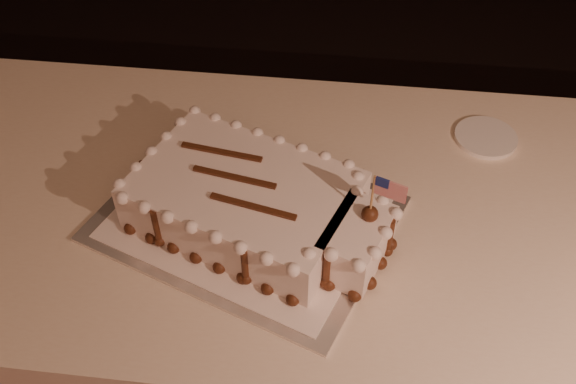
# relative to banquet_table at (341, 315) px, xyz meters

# --- Properties ---
(room_shell) EXTENTS (6.10, 8.10, 2.90)m
(room_shell) POSITION_rel_banquet_table_xyz_m (0.00, -0.60, 1.02)
(room_shell) COLOR black
(room_shell) RESTS_ON ground
(banquet_table) EXTENTS (2.40, 0.80, 0.75)m
(banquet_table) POSITION_rel_banquet_table_xyz_m (0.00, 0.00, 0.00)
(banquet_table) COLOR beige
(banquet_table) RESTS_ON ground
(cake_board) EXTENTS (0.62, 0.55, 0.01)m
(cake_board) POSITION_rel_banquet_table_xyz_m (-0.20, -0.05, 0.38)
(cake_board) COLOR silver
(cake_board) RESTS_ON banquet_table
(doily) EXTENTS (0.56, 0.49, 0.00)m
(doily) POSITION_rel_banquet_table_xyz_m (-0.20, -0.05, 0.38)
(doily) COLOR white
(doily) RESTS_ON cake_board
(sheet_cake) EXTENTS (0.51, 0.39, 0.19)m
(sheet_cake) POSITION_rel_banquet_table_xyz_m (-0.17, -0.06, 0.43)
(sheet_cake) COLOR white
(sheet_cake) RESTS_ON doily
(side_plate) EXTENTS (0.13, 0.13, 0.01)m
(side_plate) POSITION_rel_banquet_table_xyz_m (0.27, 0.23, 0.38)
(side_plate) COLOR white
(side_plate) RESTS_ON banquet_table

